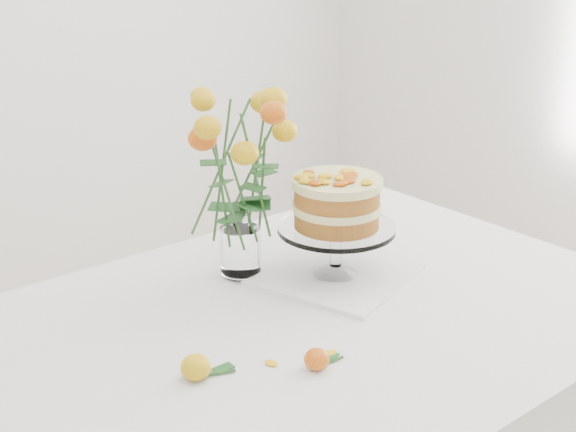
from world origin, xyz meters
The scene contains 8 objects.
table centered at (0.00, 0.00, 0.67)m, with size 1.43×0.93×0.76m.
napkin centered at (0.20, 0.09, 0.76)m, with size 0.28×0.28×0.01m, color white.
cake_stand centered at (0.20, 0.09, 0.91)m, with size 0.24×0.24×0.22m.
rose_vase centered at (0.05, 0.22, 1.01)m, with size 0.28×0.28×0.43m.
loose_rose_near centered at (-0.24, -0.06, 0.78)m, with size 0.09×0.05×0.04m.
loose_rose_far centered at (-0.07, -0.16, 0.77)m, with size 0.08×0.04×0.04m.
stray_petal_a centered at (-0.12, -0.10, 0.76)m, with size 0.03×0.02×0.00m, color yellow.
stray_petal_b centered at (-0.02, -0.14, 0.76)m, with size 0.03×0.02×0.00m, color yellow.
Camera 1 is at (-0.85, -1.03, 1.47)m, focal length 50.00 mm.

